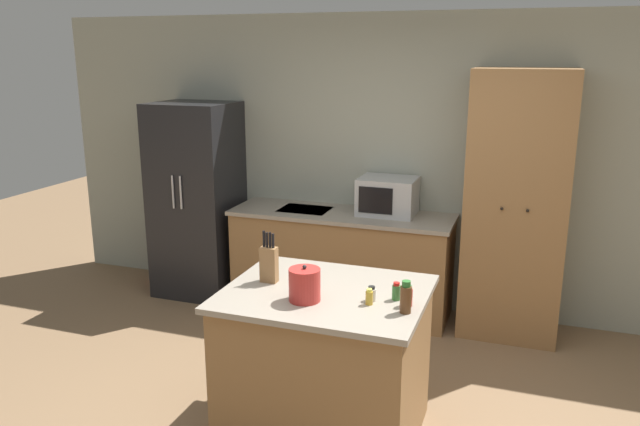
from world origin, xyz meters
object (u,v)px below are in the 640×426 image
at_px(spice_bottle_amber_oil, 369,297).
at_px(spice_bottle_short_red, 406,298).
at_px(kettle, 305,285).
at_px(spice_bottle_pale_salt, 408,296).
at_px(spice_bottle_green_herb, 371,294).
at_px(refrigerator, 197,200).
at_px(microwave, 388,196).
at_px(pantry_cabinet, 516,206).
at_px(fire_extinguisher, 154,265).
at_px(spice_bottle_tall_dark, 396,292).
at_px(knife_block, 269,263).

bearing_deg(spice_bottle_amber_oil, spice_bottle_short_red, -11.22).
bearing_deg(spice_bottle_short_red, kettle, -177.77).
bearing_deg(spice_bottle_pale_salt, spice_bottle_green_herb, 178.19).
xyz_separation_m(refrigerator, microwave, (1.82, 0.11, 0.15)).
relative_size(pantry_cabinet, kettle, 10.26).
bearing_deg(fire_extinguisher, spice_bottle_tall_dark, -32.67).
relative_size(knife_block, spice_bottle_pale_salt, 2.67).
relative_size(spice_bottle_tall_dark, kettle, 0.49).
height_order(refrigerator, pantry_cabinet, pantry_cabinet).
bearing_deg(fire_extinguisher, spice_bottle_green_herb, -34.67).
distance_m(knife_block, spice_bottle_tall_dark, 0.79).
relative_size(knife_block, spice_bottle_green_herb, 3.76).
height_order(spice_bottle_short_red, kettle, kettle).
relative_size(spice_bottle_short_red, spice_bottle_amber_oil, 1.96).
bearing_deg(knife_block, refrigerator, 130.77).
relative_size(microwave, spice_bottle_pale_salt, 4.08).
distance_m(pantry_cabinet, spice_bottle_green_herb, 2.03).
xyz_separation_m(spice_bottle_short_red, kettle, (-0.56, -0.02, 0.01)).
height_order(kettle, fire_extinguisher, kettle).
xyz_separation_m(spice_bottle_tall_dark, spice_bottle_amber_oil, (-0.12, -0.11, -0.01)).
bearing_deg(spice_bottle_tall_dark, pantry_cabinet, 73.44).
relative_size(microwave, kettle, 2.31).
bearing_deg(refrigerator, spice_bottle_green_herb, -40.34).
bearing_deg(spice_bottle_short_red, pantry_cabinet, 76.96).
bearing_deg(kettle, spice_bottle_green_herb, 19.04).
relative_size(knife_block, spice_bottle_amber_oil, 3.46).
relative_size(kettle, fire_extinguisher, 0.53).
bearing_deg(spice_bottle_green_herb, fire_extinguisher, 145.33).
bearing_deg(knife_block, fire_extinguisher, 138.97).
xyz_separation_m(pantry_cabinet, fire_extinguisher, (-3.44, -0.00, -0.90)).
bearing_deg(spice_bottle_amber_oil, microwave, 100.73).
bearing_deg(pantry_cabinet, kettle, -116.89).
height_order(spice_bottle_short_red, spice_bottle_pale_salt, spice_bottle_short_red).
bearing_deg(refrigerator, microwave, 3.41).
height_order(pantry_cabinet, spice_bottle_pale_salt, pantry_cabinet).
distance_m(spice_bottle_pale_salt, kettle, 0.57).
relative_size(spice_bottle_amber_oil, spice_bottle_pale_salt, 0.77).
distance_m(microwave, spice_bottle_amber_oil, 2.07).
bearing_deg(spice_bottle_green_herb, kettle, -160.96).
xyz_separation_m(refrigerator, spice_bottle_amber_oil, (2.20, -1.92, 0.06)).
xyz_separation_m(microwave, spice_bottle_pale_salt, (0.59, -1.98, -0.08)).
xyz_separation_m(knife_block, kettle, (0.30, -0.20, -0.03)).
xyz_separation_m(knife_block, spice_bottle_pale_salt, (0.86, -0.09, -0.06)).
height_order(knife_block, spice_bottle_green_herb, knife_block).
bearing_deg(knife_block, pantry_cabinet, 53.91).
xyz_separation_m(spice_bottle_short_red, fire_extinguisher, (-2.97, 2.01, -0.84)).
bearing_deg(spice_bottle_short_red, spice_bottle_tall_dark, 118.64).
bearing_deg(knife_block, spice_bottle_pale_salt, -5.68).
bearing_deg(spice_bottle_amber_oil, refrigerator, 138.83).
bearing_deg(spice_bottle_green_herb, microwave, 100.97).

